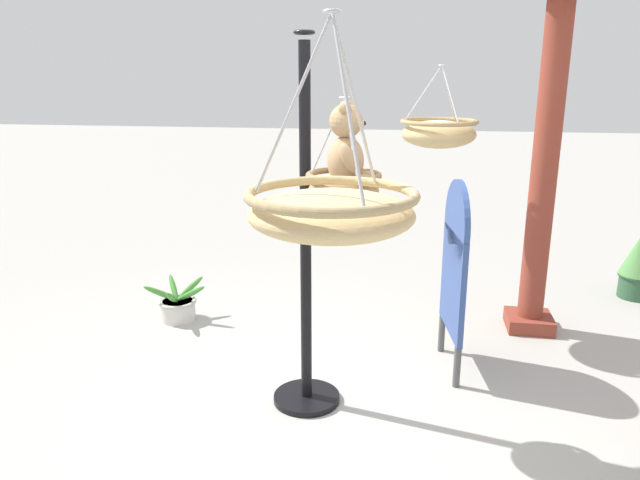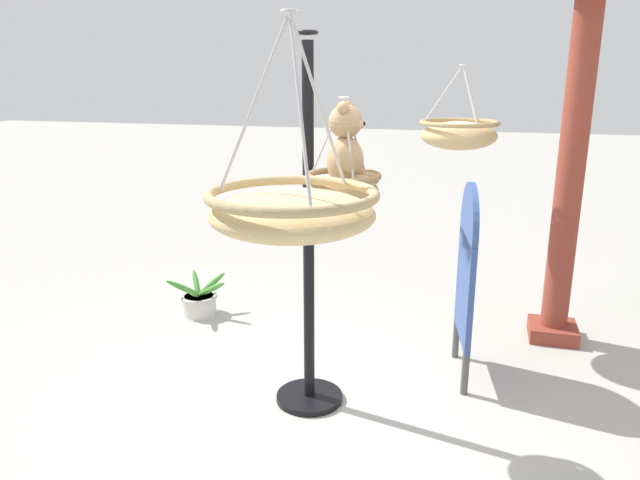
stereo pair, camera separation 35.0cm
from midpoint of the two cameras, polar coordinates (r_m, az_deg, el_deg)
The scene contains 10 objects.
ground_plane at distance 3.99m, azimuth -3.96°, elevation -16.24°, with size 40.00×40.00×0.00m, color #ADAAA3.
display_pole_central at distance 3.81m, azimuth -3.98°, elevation -5.78°, with size 0.44×0.44×2.34m.
hanging_basket_with_teddy at distance 3.41m, azimuth -0.68°, elevation 4.97°, with size 0.43×0.43×0.63m.
teddy_bear at distance 3.38m, azimuth -0.30°, elevation 8.48°, with size 0.33×0.29×0.48m.
hanging_basket_left_high at distance 4.80m, azimuth 9.19°, elevation 10.12°, with size 0.60×0.60×0.63m.
hanging_basket_right_low at distance 2.10m, azimuth -3.69°, elevation 2.81°, with size 0.62×0.62×0.76m.
greenhouse_pillar_left at distance 5.04m, azimuth 18.74°, elevation 5.97°, with size 0.39×0.39×2.76m.
potted_plant_tall_leafy at distance 5.47m, azimuth -15.22°, elevation -6.09°, with size 0.52×0.55×0.36m.
potted_plant_conical_shrub at distance 6.41m, azimuth 26.82°, elevation -2.08°, with size 0.36×0.36×0.67m.
display_sign_board at distance 4.27m, azimuth 10.45°, elevation -1.94°, with size 0.63×0.14×1.41m.
Camera 1 is at (3.33, 0.62, 2.11)m, focal length 33.55 mm.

